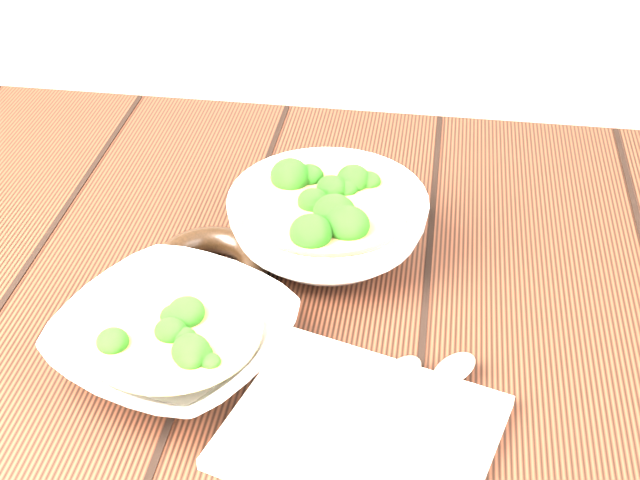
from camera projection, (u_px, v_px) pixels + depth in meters
The scene contains 7 objects.
table at pixel (242, 390), 0.92m from camera, with size 1.20×0.80×0.75m.
soup_bowl_front at pixel (174, 338), 0.77m from camera, with size 0.25×0.25×0.06m.
soup_bowl_back at pixel (328, 222), 0.90m from camera, with size 0.24×0.24×0.07m.
trivet at pixel (210, 266), 0.87m from camera, with size 0.12×0.12×0.03m, color black.
napkin at pixel (361, 432), 0.71m from camera, with size 0.21×0.17×0.01m, color beige.
spoon_left at pixel (377, 395), 0.73m from camera, with size 0.10×0.15×0.01m.
spoon_right at pixel (430, 389), 0.74m from camera, with size 0.11×0.15×0.01m.
Camera 1 is at (0.17, -0.63, 1.30)m, focal length 50.00 mm.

